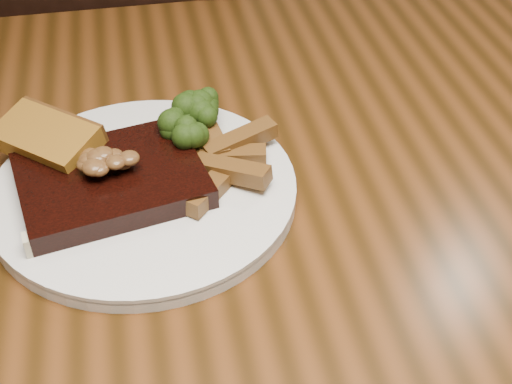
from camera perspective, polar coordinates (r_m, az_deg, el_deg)
dining_table at (r=0.74m, az=0.39°, el=-6.50°), size 1.60×0.90×0.75m
chair_far at (r=1.32m, az=-9.94°, el=5.73°), size 0.45×0.45×0.85m
plate at (r=0.69m, az=-8.90°, el=-0.01°), size 0.29×0.29×0.01m
steak at (r=0.68m, az=-11.47°, el=0.80°), size 0.19×0.16×0.02m
steak_bone at (r=0.64m, az=-11.23°, el=-2.64°), size 0.16×0.04×0.02m
mushroom_pile at (r=0.67m, az=-12.20°, el=2.79°), size 0.06×0.06×0.03m
garlic_bread at (r=0.73m, az=-16.17°, el=2.92°), size 0.11×0.11×0.02m
potato_wedges at (r=0.69m, az=-2.73°, el=2.55°), size 0.10×0.10×0.02m
broccoli_cluster at (r=0.74m, az=-5.18°, el=5.76°), size 0.08×0.08×0.04m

